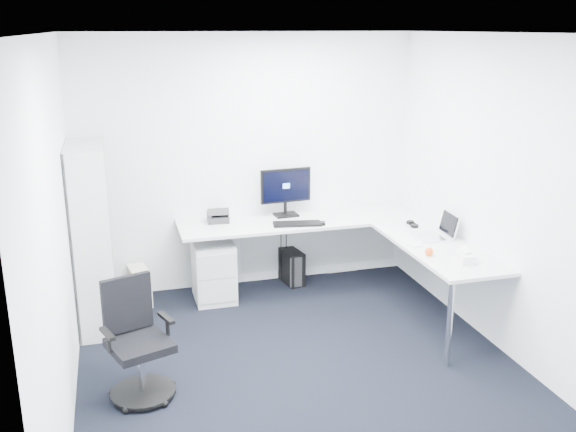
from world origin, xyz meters
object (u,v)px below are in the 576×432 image
object	(u,v)px
task_chair	(140,342)
laptop	(429,225)
monitor	(286,192)
l_desk	(316,265)
bookshelf	(92,238)

from	to	relation	value
task_chair	laptop	world-z (taller)	laptop
monitor	task_chair	bearing A→B (deg)	-136.11
l_desk	task_chair	bearing A→B (deg)	-143.39
bookshelf	task_chair	world-z (taller)	bookshelf
l_desk	laptop	xyz separation A→B (m)	(0.94, -0.57, 0.52)
l_desk	laptop	size ratio (longest dim) A/B	7.74
bookshelf	monitor	distance (m)	2.05
bookshelf	laptop	distance (m)	3.18
l_desk	task_chair	xyz separation A→B (m)	(-1.85, -1.37, 0.07)
l_desk	task_chair	size ratio (longest dim) A/B	2.91
l_desk	monitor	xyz separation A→B (m)	(-0.18, 0.51, 0.66)
task_chair	monitor	size ratio (longest dim) A/B	1.67
l_desk	bookshelf	world-z (taller)	bookshelf
l_desk	monitor	distance (m)	0.86
monitor	laptop	xyz separation A→B (m)	(1.13, -1.08, -0.14)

